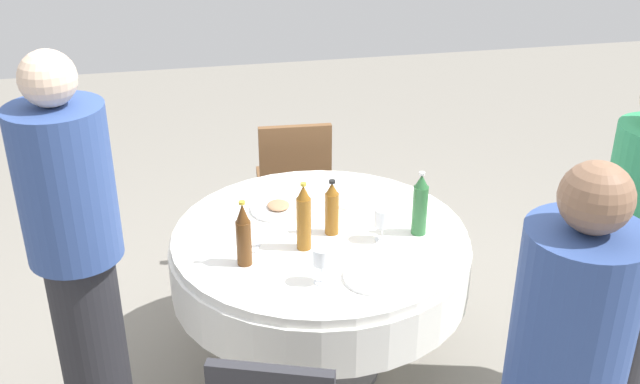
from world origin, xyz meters
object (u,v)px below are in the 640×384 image
object	(u,v)px
bottle_green_right	(420,205)
person_front	(79,262)
wine_glass_right	(322,258)
bottle_amber_front	(304,218)
plate_mid	(278,208)
plate_north	(374,277)
person_inner	(640,243)
bottle_brown_inner	(244,235)
plate_rear	(354,198)
wine_glass_east	(383,218)
bottle_amber_outer	(332,209)
chair_left	(294,177)
dining_table	(320,262)

from	to	relation	value
bottle_green_right	person_front	xyz separation A→B (m)	(-0.20, 1.39, 0.01)
wine_glass_right	person_front	world-z (taller)	person_front
person_front	bottle_amber_front	bearing A→B (deg)	-95.39
bottle_green_right	plate_mid	world-z (taller)	bottle_green_right
plate_mid	plate_north	xyz separation A→B (m)	(-0.65, -0.28, -0.00)
bottle_amber_front	person_inner	xyz separation A→B (m)	(-0.34, -1.33, -0.08)
plate_mid	plate_north	size ratio (longest dim) A/B	1.05
wine_glass_right	plate_mid	distance (m)	0.64
wine_glass_right	bottle_brown_inner	bearing A→B (deg)	54.20
plate_rear	wine_glass_east	bearing A→B (deg)	-176.52
bottle_amber_outer	person_front	world-z (taller)	person_front
bottle_amber_outer	chair_left	xyz separation A→B (m)	(1.06, -0.01, -0.34)
bottle_amber_front	wine_glass_east	xyz separation A→B (m)	(-0.00, -0.34, -0.03)
bottle_amber_front	plate_mid	size ratio (longest dim) A/B	1.19
bottle_brown_inner	plate_rear	xyz separation A→B (m)	(0.46, -0.57, -0.12)
plate_mid	plate_north	distance (m)	0.70
bottle_amber_front	chair_left	size ratio (longest dim) A/B	0.35
bottle_brown_inner	wine_glass_right	bearing A→B (deg)	-125.80
wine_glass_right	bottle_amber_outer	bearing A→B (deg)	-18.24
plate_mid	person_inner	xyz separation A→B (m)	(-0.70, -1.39, 0.05)
plate_rear	wine_glass_right	bearing A→B (deg)	155.99
person_front	person_inner	bearing A→B (deg)	-111.12
bottle_green_right	wine_glass_east	size ratio (longest dim) A/B	1.92
bottle_green_right	wine_glass_right	bearing A→B (deg)	120.99
dining_table	bottle_green_right	world-z (taller)	bottle_green_right
dining_table	plate_rear	world-z (taller)	plate_rear
plate_rear	person_inner	xyz separation A→B (m)	(-0.74, -1.02, 0.06)
bottle_amber_front	plate_north	bearing A→B (deg)	-142.16
wine_glass_east	person_inner	bearing A→B (deg)	-108.88
bottle_amber_front	bottle_green_right	bearing A→B (deg)	-87.34
dining_table	plate_north	xyz separation A→B (m)	(-0.41, -0.13, 0.16)
bottle_amber_front	plate_rear	distance (m)	0.52
wine_glass_right	dining_table	bearing A→B (deg)	-10.80
wine_glass_east	plate_rear	bearing A→B (deg)	3.48
bottle_green_right	plate_rear	distance (m)	0.44
dining_table	plate_mid	bearing A→B (deg)	31.26
wine_glass_east	plate_north	xyz separation A→B (m)	(-0.29, 0.11, -0.10)
dining_table	wine_glass_right	bearing A→B (deg)	169.20
plate_north	person_inner	xyz separation A→B (m)	(-0.05, -1.11, 0.06)
chair_left	plate_rear	bearing A→B (deg)	-74.86
dining_table	bottle_amber_outer	size ratio (longest dim) A/B	5.19
bottle_amber_outer	chair_left	bearing A→B (deg)	-0.76
plate_mid	bottle_amber_front	bearing A→B (deg)	-171.50
bottle_amber_front	bottle_amber_outer	bearing A→B (deg)	-54.52
bottle_brown_inner	plate_north	size ratio (longest dim) A/B	1.17
person_front	bottle_green_right	bearing A→B (deg)	-98.56
bottle_green_right	wine_glass_right	size ratio (longest dim) A/B	1.90
bottle_amber_outer	wine_glass_east	world-z (taller)	bottle_amber_outer
bottle_amber_outer	plate_rear	world-z (taller)	bottle_amber_outer
plate_mid	bottle_amber_outer	bearing A→B (deg)	-142.70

